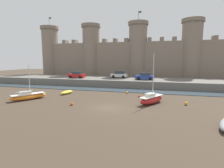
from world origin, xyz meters
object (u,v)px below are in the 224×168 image
mooring_buoy_off_centre (127,93)px  mooring_buoy_mid_mud (139,96)px  car_quay_east (119,75)px  sailboat_foreground_left (151,99)px  sailboat_midflat_left (28,96)px  mooring_buoy_near_channel (72,104)px  car_quay_centre_east (77,75)px  car_quay_centre_west (145,76)px  rowboat_foreground_right (67,92)px  mooring_buoy_near_shore (186,103)px

mooring_buoy_off_centre → mooring_buoy_mid_mud: bearing=-44.3°
car_quay_east → sailboat_foreground_left: bearing=-64.8°
sailboat_midflat_left → mooring_buoy_near_channel: (8.20, -1.48, -0.34)m
sailboat_midflat_left → car_quay_centre_east: 17.51m
car_quay_east → car_quay_centre_west: (6.65, -3.07, 0.00)m
mooring_buoy_off_centre → car_quay_centre_west: size_ratio=0.10×
rowboat_foreground_right → car_quay_east: (6.47, 15.02, 2.11)m
mooring_buoy_near_shore → car_quay_east: (-13.34, 18.01, 2.20)m
sailboat_midflat_left → mooring_buoy_off_centre: 16.53m
sailboat_foreground_left → mooring_buoy_near_shore: (4.64, 0.43, -0.42)m
car_quay_centre_west → mooring_buoy_off_centre: bearing=-105.6°
sailboat_foreground_left → rowboat_foreground_right: bearing=167.2°
rowboat_foreground_right → mooring_buoy_near_shore: 20.04m
car_quay_centre_west → car_quay_centre_east: bearing=-179.4°
sailboat_foreground_left → car_quay_east: bearing=115.2°
mooring_buoy_off_centre → mooring_buoy_mid_mud: 3.43m
rowboat_foreground_right → car_quay_centre_east: 12.50m
sailboat_midflat_left → mooring_buoy_near_shore: size_ratio=12.10×
rowboat_foreground_right → mooring_buoy_near_shore: (19.81, -3.00, -0.10)m
car_quay_centre_east → car_quay_centre_west: 16.80m
mooring_buoy_off_centre → mooring_buoy_near_shore: 10.93m
sailboat_foreground_left → car_quay_east: (-8.69, 18.45, 1.78)m
car_quay_east → car_quay_centre_east: bearing=-162.2°
sailboat_foreground_left → car_quay_centre_east: (-18.83, 15.20, 1.78)m
sailboat_midflat_left → car_quay_centre_west: sailboat_midflat_left is taller
rowboat_foreground_right → car_quay_centre_west: 17.87m
mooring_buoy_near_channel → car_quay_centre_east: car_quay_centre_east is taller
mooring_buoy_off_centre → car_quay_centre_west: car_quay_centre_west is taller
mooring_buoy_near_channel → car_quay_east: (1.81, 22.15, 2.23)m
mooring_buoy_near_shore → car_quay_east: car_quay_east is taller
mooring_buoy_off_centre → sailboat_foreground_left: bearing=-54.3°
sailboat_midflat_left → mooring_buoy_off_centre: sailboat_midflat_left is taller
car_quay_centre_east → mooring_buoy_near_shore: bearing=-32.2°
sailboat_foreground_left → mooring_buoy_near_shore: sailboat_foreground_left is taller
car_quay_east → mooring_buoy_near_shore: bearing=-53.5°
car_quay_east → mooring_buoy_near_channel: bearing=-94.7°
rowboat_foreground_right → car_quay_centre_east: bearing=107.3°
sailboat_foreground_left → mooring_buoy_near_channel: (-10.50, -3.70, -0.45)m
rowboat_foreground_right → car_quay_centre_west: car_quay_centre_west is taller
mooring_buoy_off_centre → mooring_buoy_near_channel: mooring_buoy_off_centre is taller
rowboat_foreground_right → mooring_buoy_near_channel: size_ratio=7.95×
mooring_buoy_off_centre → car_quay_centre_east: (-14.27, 8.86, 2.22)m
mooring_buoy_near_channel → mooring_buoy_near_shore: 15.70m
sailboat_midflat_left → car_quay_centre_west: 24.30m
mooring_buoy_off_centre → car_quay_east: (-4.13, 12.11, 2.22)m
sailboat_foreground_left → car_quay_east: 20.47m
rowboat_foreground_right → car_quay_centre_east: size_ratio=0.78×
car_quay_centre_east → mooring_buoy_near_channel: bearing=-66.2°
mooring_buoy_near_channel → car_quay_centre_west: 20.98m
sailboat_midflat_left → car_quay_east: (10.01, 20.66, 1.89)m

